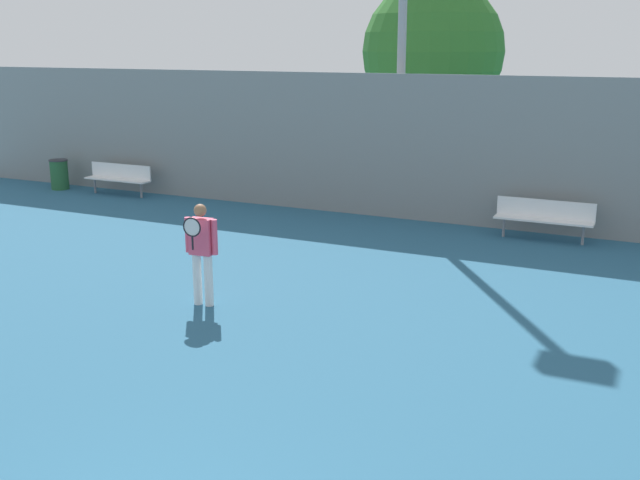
% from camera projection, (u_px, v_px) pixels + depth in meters
% --- Properties ---
extents(tennis_player, '(0.57, 0.42, 1.68)m').
position_uv_depth(tennis_player, '(201.00, 249.00, 12.00)').
color(tennis_player, silver).
rests_on(tennis_player, ground_plane).
extents(bench_courtside_near, '(2.06, 0.40, 0.87)m').
position_uv_depth(bench_courtside_near, '(119.00, 176.00, 21.03)').
color(bench_courtside_near, white).
rests_on(bench_courtside_near, ground_plane).
extents(bench_courtside_far, '(2.09, 0.40, 0.87)m').
position_uv_depth(bench_courtside_far, '(544.00, 215.00, 16.18)').
color(bench_courtside_far, white).
rests_on(bench_courtside_far, ground_plane).
extents(trash_bin, '(0.53, 0.53, 0.87)m').
position_uv_depth(trash_bin, '(59.00, 174.00, 21.91)').
color(trash_bin, '#235B33').
rests_on(trash_bin, ground_plane).
extents(back_fence, '(32.74, 0.06, 3.47)m').
position_uv_depth(back_fence, '(497.00, 153.00, 16.94)').
color(back_fence, gray).
rests_on(back_fence, ground_plane).
extents(tree_green_broad, '(4.25, 4.25, 6.05)m').
position_uv_depth(tree_green_broad, '(433.00, 52.00, 22.43)').
color(tree_green_broad, brown).
rests_on(tree_green_broad, ground_plane).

